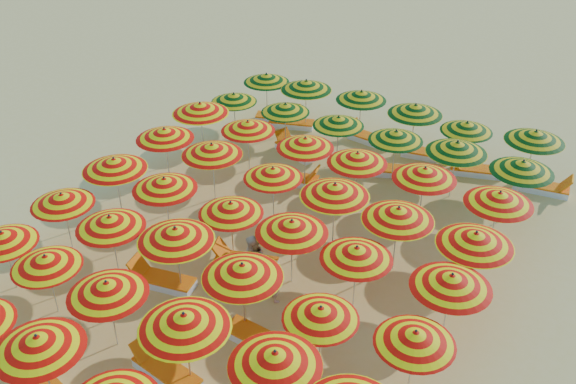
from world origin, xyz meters
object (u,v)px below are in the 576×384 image
object	(u,v)px
umbrella_35	(499,198)
lounger_10	(279,118)
umbrella_9	(184,321)
umbrella_14	(175,234)
umbrella_46	(467,127)
lounger_6	(245,262)
umbrella_30	(200,108)
beachgoer_b	(253,262)
umbrella_32	(305,143)
umbrella_41	(523,167)
umbrella_31	(248,126)
umbrella_34	(425,173)
umbrella_16	(321,313)
umbrella_26	(273,173)
umbrella_12	(62,199)
umbrella_44	(361,96)
umbrella_20	(231,208)
umbrella_40	(457,147)
lounger_4	(161,280)
umbrella_38	(338,121)
umbrella_8	(107,288)
lounger_5	(260,339)
umbrella_15	(242,271)
lounger_13	(425,154)
umbrella_19	(164,184)
umbrella_18	(114,164)
lounger_15	(543,187)
umbrella_36	(234,98)
umbrella_45	(415,109)
umbrella_10	(275,359)
lounger_8	(295,150)
umbrella_22	(357,253)
lounger_14	(474,170)
umbrella_43	(306,85)
umbrella_27	(335,190)
umbrella_42	(266,78)
lounger_0	(39,382)
lounger_11	(290,123)
umbrella_25	(212,149)
umbrella_39	(396,136)
umbrella_29	(476,239)
lounger_2	(166,371)
lounger_7	(294,179)
lounger_12	(370,138)
umbrella_2	(38,343)
umbrella_21	(292,227)
lounger_9	(378,169)
beachgoer_a	(275,280)

from	to	relation	value
umbrella_35	lounger_10	bearing A→B (deg)	157.81
umbrella_9	umbrella_14	size ratio (longest dim) A/B	1.00
umbrella_46	lounger_6	distance (m)	8.98
umbrella_30	beachgoer_b	world-z (taller)	umbrella_30
umbrella_32	beachgoer_b	distance (m)	5.10
umbrella_41	umbrella_31	bearing A→B (deg)	-166.84
umbrella_34	lounger_6	bearing A→B (deg)	-126.13
umbrella_30	umbrella_16	bearing A→B (deg)	-37.43
umbrella_26	umbrella_12	bearing A→B (deg)	-134.31
umbrella_12	umbrella_44	bearing A→B (deg)	69.64
umbrella_20	umbrella_34	world-z (taller)	umbrella_34
umbrella_40	lounger_4	world-z (taller)	umbrella_40
umbrella_31	umbrella_35	xyz separation A→B (m)	(8.33, -0.12, 0.08)
umbrella_44	umbrella_38	bearing A→B (deg)	-84.16
umbrella_8	lounger_5	xyz separation A→B (m)	(2.83, 1.76, -1.55)
umbrella_15	lounger_13	xyz separation A→B (m)	(0.47, 10.35, -1.62)
umbrella_30	lounger_10	xyz separation A→B (m)	(0.76, 3.77, -1.68)
umbrella_19	umbrella_18	bearing A→B (deg)	-179.38
lounger_6	lounger_15	world-z (taller)	same
umbrella_36	umbrella_45	xyz separation A→B (m)	(6.15, 2.12, 0.21)
umbrella_10	lounger_13	size ratio (longest dim) A/B	1.12
lounger_8	umbrella_8	bearing A→B (deg)	115.49
umbrella_22	umbrella_45	world-z (taller)	umbrella_45
umbrella_41	lounger_6	size ratio (longest dim) A/B	1.08
lounger_8	umbrella_36	bearing A→B (deg)	18.27
lounger_4	lounger_14	xyz separation A→B (m)	(5.10, 9.99, 0.00)
umbrella_10	umbrella_43	size ratio (longest dim) A/B	0.87
umbrella_27	umbrella_42	xyz separation A→B (m)	(-6.25, 6.02, -0.16)
lounger_0	lounger_8	size ratio (longest dim) A/B	0.99
umbrella_30	lounger_11	xyz separation A→B (m)	(1.39, 3.60, -1.68)
umbrella_25	umbrella_39	world-z (taller)	umbrella_25
umbrella_38	umbrella_46	xyz separation A→B (m)	(3.79, 1.89, -0.01)
umbrella_45	beachgoer_b	distance (m)	8.91
umbrella_27	umbrella_29	distance (m)	3.96
lounger_2	lounger_7	distance (m)	8.77
umbrella_18	umbrella_9	bearing A→B (deg)	-33.83
umbrella_30	lounger_5	bearing A→B (deg)	-43.75
umbrella_41	lounger_12	xyz separation A→B (m)	(-5.81, 2.09, -1.58)
lounger_15	umbrella_2	bearing A→B (deg)	-124.49
umbrella_21	lounger_9	world-z (taller)	umbrella_21
umbrella_45	lounger_15	size ratio (longest dim) A/B	1.38
umbrella_20	umbrella_36	xyz separation A→B (m)	(-4.30, 6.02, -0.07)
lounger_6	umbrella_8	bearing A→B (deg)	58.86
umbrella_38	umbrella_39	world-z (taller)	umbrella_39
lounger_4	umbrella_41	bearing A→B (deg)	-143.04
umbrella_21	umbrella_35	bearing A→B (deg)	45.48
umbrella_36	umbrella_43	world-z (taller)	umbrella_43
umbrella_16	beachgoer_a	xyz separation A→B (m)	(-2.05, 1.34, -0.95)
umbrella_34	lounger_8	bearing A→B (deg)	161.95
umbrella_29	lounger_6	xyz separation A→B (m)	(-5.50, -2.04, -1.64)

